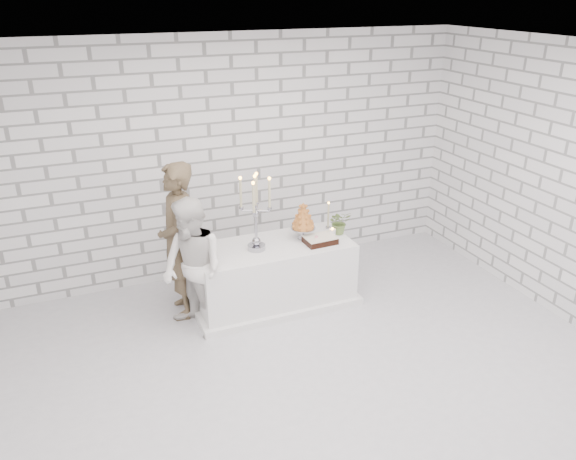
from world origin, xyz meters
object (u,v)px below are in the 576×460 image
Objects in this scene: bride at (193,269)px; candelabra at (256,213)px; croquembouche at (303,221)px; cake_table at (274,274)px; groom at (178,241)px.

bride is 1.73× the size of candelabra.
cake_table is at bearing -173.88° from croquembouche.
candelabra is at bearing -171.40° from cake_table.
groom is 0.91m from candelabra.
bride is 0.91m from candelabra.
candelabra is (0.78, 0.22, 0.43)m from bride.
bride is (-0.99, -0.25, 0.39)m from cake_table.
bride is at bearing -165.85° from cake_table.
candelabra is at bearing 82.92° from bride.
croquembouche is (1.38, 0.29, 0.21)m from bride.
bride is 1.43m from croquembouche.
cake_table is 2.04× the size of candelabra.
candelabra is 0.65m from croquembouche.
candelabra reaches higher than croquembouche.
cake_table is 0.84m from candelabra.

